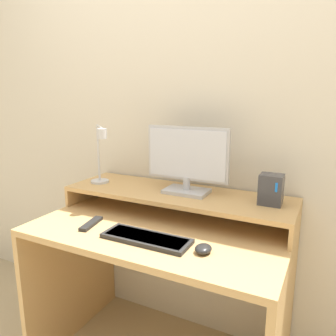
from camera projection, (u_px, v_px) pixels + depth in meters
The scene contains 9 objects.
wall_back at pixel (194, 118), 1.78m from camera, with size 6.00×0.05×2.50m.
desk at pixel (161, 269), 1.60m from camera, with size 1.17×0.72×0.78m.
monitor_shelf at pixel (177, 195), 1.67m from camera, with size 1.17×0.37×0.11m.
monitor at pixel (187, 160), 1.62m from camera, with size 0.43×0.15×0.34m.
desk_lamp at pixel (100, 157), 1.76m from camera, with size 0.20×0.20×0.33m.
router_dock at pixel (271, 189), 1.47m from camera, with size 0.10×0.09×0.14m.
keyboard at pixel (146, 238), 1.38m from camera, with size 0.38×0.14×0.02m.
mouse at pixel (203, 249), 1.27m from camera, with size 0.06×0.08×0.03m.
remote_control at pixel (91, 224), 1.54m from camera, with size 0.07×0.17×0.02m.
Camera 1 is at (0.68, -0.92, 1.38)m, focal length 35.00 mm.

